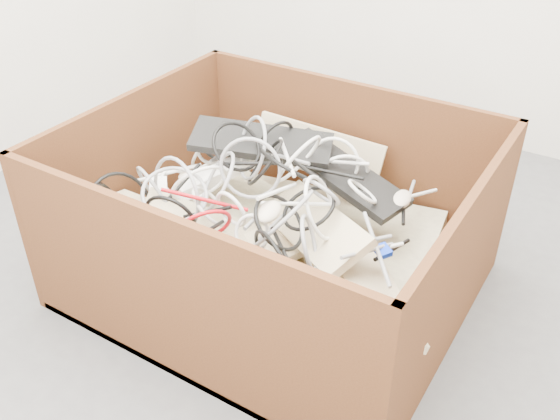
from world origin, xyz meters
The scene contains 8 objects.
ground centered at (0.00, 0.00, 0.00)m, with size 3.00×3.00×0.00m, color #4D4D4F.
cardboard_box centered at (-0.03, 0.03, 0.15)m, with size 1.23×1.03×0.59m.
keyboard_pile centered at (-0.02, 0.04, 0.29)m, with size 1.21×0.92×0.39m.
mice_scatter centered at (-0.10, 0.01, 0.37)m, with size 0.76×0.63×0.19m.
power_strip_left centered at (-0.25, 0.08, 0.36)m, with size 0.32×0.06×0.04m, color white.
power_strip_right centered at (-0.32, -0.19, 0.33)m, with size 0.29×0.06×0.04m, color white.
vga_plug centered at (0.38, -0.02, 0.34)m, with size 0.04×0.04×0.02m, color #0D30D0.
cable_tangle centered at (-0.10, -0.03, 0.40)m, with size 1.03×0.84×0.39m.
Camera 1 is at (0.89, -1.39, 1.42)m, focal length 40.03 mm.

